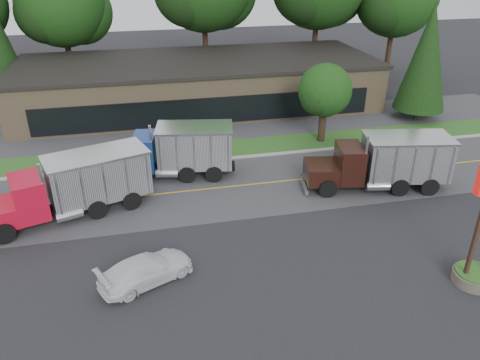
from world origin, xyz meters
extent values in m
plane|color=#313136|center=(0.00, 0.00, 0.00)|extent=(140.00, 140.00, 0.00)
cube|color=#55555A|center=(0.00, 9.00, 0.00)|extent=(60.00, 8.00, 0.02)
cube|color=gold|center=(0.00, 9.00, 0.00)|extent=(60.00, 0.12, 0.01)
cube|color=#9E9E99|center=(0.00, 13.20, 0.00)|extent=(60.00, 0.30, 0.12)
cube|color=#1F4E1B|center=(0.00, 15.00, 0.00)|extent=(60.00, 3.40, 0.03)
cube|color=#55555A|center=(0.00, 20.00, 0.00)|extent=(60.00, 7.00, 0.02)
cube|color=#8F7857|center=(2.00, 26.00, 2.00)|extent=(32.00, 12.00, 4.00)
cylinder|color=#6B6054|center=(10.50, -2.50, 0.25)|extent=(1.90, 1.90, 0.50)
cylinder|color=#1F4E1B|center=(10.50, -2.50, 0.55)|extent=(1.70, 1.70, 0.10)
cube|color=#332116|center=(10.00, -2.50, 2.60)|extent=(0.16, 0.16, 5.00)
cylinder|color=#382619|center=(-10.00, 34.00, 2.32)|extent=(0.56, 0.56, 4.65)
sphere|color=#143D10|center=(-10.00, 34.00, 8.63)|extent=(8.50, 8.50, 8.50)
sphere|color=#143D10|center=(-8.41, 35.06, 7.57)|extent=(6.37, 6.37, 6.37)
sphere|color=black|center=(-11.33, 33.20, 7.83)|extent=(5.84, 5.84, 5.84)
cylinder|color=#382619|center=(4.00, 34.00, 2.82)|extent=(0.56, 0.56, 5.64)
cylinder|color=#382619|center=(16.00, 33.00, 2.82)|extent=(0.56, 0.56, 5.64)
cylinder|color=#382619|center=(24.00, 31.00, 2.41)|extent=(0.56, 0.56, 4.82)
sphere|color=#143D10|center=(25.65, 32.10, 7.85)|extent=(6.61, 6.61, 6.61)
sphere|color=black|center=(22.62, 30.17, 8.12)|extent=(6.06, 6.06, 6.06)
cylinder|color=#382619|center=(-16.00, 30.00, 0.50)|extent=(0.44, 0.44, 1.00)
cylinder|color=#382619|center=(20.00, 18.00, 0.50)|extent=(0.44, 0.44, 1.00)
cone|color=black|center=(20.00, 18.00, 5.36)|extent=(4.28, 4.28, 8.76)
cylinder|color=#382619|center=(10.00, 15.00, 1.08)|extent=(0.56, 0.56, 2.17)
sphere|color=#143D10|center=(10.00, 15.00, 4.03)|extent=(3.96, 3.96, 3.96)
sphere|color=#143D10|center=(10.74, 15.50, 3.53)|extent=(2.97, 2.97, 2.97)
sphere|color=black|center=(9.38, 14.63, 3.65)|extent=(2.73, 2.73, 2.73)
cube|color=black|center=(-7.70, 7.71, 0.57)|extent=(8.95, 3.75, 0.28)
cube|color=red|center=(-9.77, 7.04, 1.72)|extent=(2.24, 2.77, 2.20)
cube|color=black|center=(-10.43, 6.83, 2.12)|extent=(0.70, 2.02, 0.90)
cube|color=silver|center=(-6.20, 8.20, 2.02)|extent=(5.94, 4.05, 2.50)
cube|color=silver|center=(-6.20, 8.20, 3.32)|extent=(6.13, 4.24, 0.12)
cylinder|color=black|center=(-10.92, 5.46, 0.57)|extent=(1.15, 0.67, 1.10)
cylinder|color=black|center=(-6.18, 9.42, 0.57)|extent=(1.15, 0.67, 1.10)
cylinder|color=black|center=(-5.47, 7.23, 0.57)|extent=(1.15, 0.67, 1.10)
cube|color=black|center=(-1.63, 11.50, 0.57)|extent=(7.91, 2.38, 0.28)
cube|color=navy|center=(-4.99, 12.11, 1.12)|extent=(2.26, 2.60, 1.10)
cube|color=navy|center=(-3.48, 11.83, 1.72)|extent=(1.77, 2.60, 2.20)
cube|color=black|center=(-4.07, 11.94, 2.12)|extent=(0.43, 2.08, 0.90)
cube|color=silver|center=(-0.28, 11.26, 2.02)|extent=(5.07, 3.29, 2.50)
cube|color=silver|center=(-0.28, 11.26, 3.32)|extent=(5.24, 3.47, 0.12)
cylinder|color=black|center=(-4.62, 13.21, 0.57)|extent=(1.14, 0.54, 1.10)
cylinder|color=black|center=(-5.03, 10.94, 0.57)|extent=(1.14, 0.54, 1.10)
cylinder|color=black|center=(0.26, 12.33, 0.57)|extent=(1.14, 0.54, 1.10)
cylinder|color=black|center=(-0.15, 10.07, 0.57)|extent=(1.14, 0.54, 1.10)
cube|color=black|center=(10.69, 6.94, 0.57)|extent=(8.45, 2.52, 0.28)
cube|color=black|center=(7.09, 7.61, 1.12)|extent=(2.40, 2.63, 1.10)
cube|color=black|center=(8.71, 7.31, 1.72)|extent=(1.88, 2.63, 2.20)
cube|color=black|center=(8.08, 7.43, 2.12)|extent=(0.44, 2.08, 0.90)
cube|color=silver|center=(12.12, 6.68, 2.02)|extent=(5.40, 3.38, 2.50)
cube|color=silver|center=(12.12, 6.68, 3.32)|extent=(5.57, 3.55, 0.12)
cylinder|color=black|center=(7.48, 8.71, 0.57)|extent=(1.15, 0.55, 1.10)
cylinder|color=black|center=(7.06, 6.45, 0.57)|extent=(1.15, 0.55, 1.10)
cylinder|color=black|center=(12.69, 7.74, 0.57)|extent=(1.15, 0.55, 1.10)
cylinder|color=black|center=(12.27, 5.48, 0.57)|extent=(1.15, 0.55, 1.10)
imported|color=white|center=(-3.98, 0.82, 0.64)|extent=(4.73, 3.47, 1.27)
camera|label=1|loc=(-3.55, -16.65, 13.81)|focal=35.00mm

